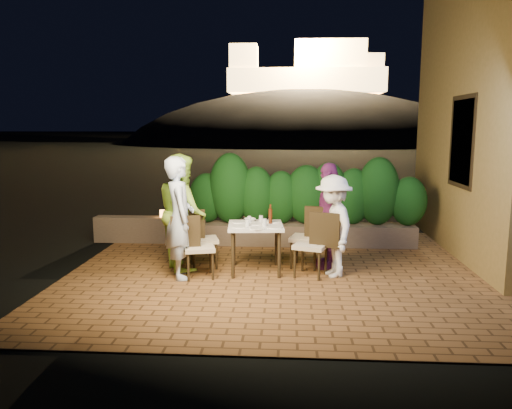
# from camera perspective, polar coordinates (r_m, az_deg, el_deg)

# --- Properties ---
(ground) EXTENTS (400.00, 400.00, 0.00)m
(ground) POSITION_cam_1_polar(r_m,az_deg,el_deg) (7.50, 4.46, -8.78)
(ground) COLOR black
(ground) RESTS_ON ground
(terrace_floor) EXTENTS (7.00, 6.00, 0.15)m
(terrace_floor) POSITION_cam_1_polar(r_m,az_deg,el_deg) (7.99, 4.42, -8.06)
(terrace_floor) COLOR brown
(terrace_floor) RESTS_ON ground
(building_wall) EXTENTS (1.60, 5.00, 5.00)m
(building_wall) POSITION_cam_1_polar(r_m,az_deg,el_deg) (9.87, 26.22, 9.45)
(building_wall) COLOR #A0803F
(building_wall) RESTS_ON ground
(window_pane) EXTENTS (0.08, 1.00, 1.40)m
(window_pane) POSITION_cam_1_polar(r_m,az_deg,el_deg) (9.13, 22.63, 6.65)
(window_pane) COLOR black
(window_pane) RESTS_ON building_wall
(window_frame) EXTENTS (0.06, 1.15, 1.55)m
(window_frame) POSITION_cam_1_polar(r_m,az_deg,el_deg) (9.12, 22.57, 6.65)
(window_frame) COLOR black
(window_frame) RESTS_ON building_wall
(planter) EXTENTS (4.20, 0.55, 0.40)m
(planter) POSITION_cam_1_polar(r_m,az_deg,el_deg) (9.67, 5.51, -3.38)
(planter) COLOR brown
(planter) RESTS_ON ground
(hedge) EXTENTS (4.00, 0.70, 1.10)m
(hedge) POSITION_cam_1_polar(r_m,az_deg,el_deg) (9.54, 5.58, 1.02)
(hedge) COLOR #113E12
(hedge) RESTS_ON planter
(parapet) EXTENTS (2.20, 0.30, 0.50)m
(parapet) POSITION_cam_1_polar(r_m,az_deg,el_deg) (10.02, -11.92, -2.81)
(parapet) COLOR brown
(parapet) RESTS_ON ground
(hill) EXTENTS (52.00, 40.00, 22.00)m
(hill) POSITION_cam_1_polar(r_m,az_deg,el_deg) (67.46, 5.54, 3.60)
(hill) COLOR black
(hill) RESTS_ON ground
(fortress) EXTENTS (26.00, 8.00, 8.00)m
(fortress) POSITION_cam_1_polar(r_m,az_deg,el_deg) (67.68, 5.74, 15.92)
(fortress) COLOR #FFCC7A
(fortress) RESTS_ON hill
(dining_table) EXTENTS (0.91, 0.91, 0.75)m
(dining_table) POSITION_cam_1_polar(r_m,az_deg,el_deg) (7.81, -0.05, -5.01)
(dining_table) COLOR white
(dining_table) RESTS_ON ground
(plate_nw) EXTENTS (0.23, 0.23, 0.01)m
(plate_nw) POSITION_cam_1_polar(r_m,az_deg,el_deg) (7.53, -1.85, -2.56)
(plate_nw) COLOR white
(plate_nw) RESTS_ON dining_table
(plate_sw) EXTENTS (0.25, 0.25, 0.01)m
(plate_sw) POSITION_cam_1_polar(r_m,az_deg,el_deg) (7.92, -1.98, -1.99)
(plate_sw) COLOR white
(plate_sw) RESTS_ON dining_table
(plate_ne) EXTENTS (0.23, 0.23, 0.01)m
(plate_ne) POSITION_cam_1_polar(r_m,az_deg,el_deg) (7.50, 2.14, -2.62)
(plate_ne) COLOR white
(plate_ne) RESTS_ON dining_table
(plate_se) EXTENTS (0.24, 0.24, 0.01)m
(plate_se) POSITION_cam_1_polar(r_m,az_deg,el_deg) (7.94, 2.05, -1.96)
(plate_se) COLOR white
(plate_se) RESTS_ON dining_table
(plate_centre) EXTENTS (0.24, 0.24, 0.01)m
(plate_centre) POSITION_cam_1_polar(r_m,az_deg,el_deg) (7.76, 0.07, -2.22)
(plate_centre) COLOR white
(plate_centre) RESTS_ON dining_table
(plate_front) EXTENTS (0.24, 0.24, 0.01)m
(plate_front) POSITION_cam_1_polar(r_m,az_deg,el_deg) (7.41, 0.19, -2.74)
(plate_front) COLOR white
(plate_front) RESTS_ON dining_table
(glass_nw) EXTENTS (0.06, 0.06, 0.11)m
(glass_nw) POSITION_cam_1_polar(r_m,az_deg,el_deg) (7.59, -1.00, -2.11)
(glass_nw) COLOR silver
(glass_nw) RESTS_ON dining_table
(glass_sw) EXTENTS (0.06, 0.06, 0.10)m
(glass_sw) POSITION_cam_1_polar(r_m,az_deg,el_deg) (7.91, -0.77, -1.69)
(glass_sw) COLOR silver
(glass_sw) RESTS_ON dining_table
(glass_ne) EXTENTS (0.07, 0.07, 0.11)m
(glass_ne) POSITION_cam_1_polar(r_m,az_deg,el_deg) (7.59, 0.96, -2.07)
(glass_ne) COLOR silver
(glass_ne) RESTS_ON dining_table
(glass_se) EXTENTS (0.06, 0.06, 0.11)m
(glass_se) POSITION_cam_1_polar(r_m,az_deg,el_deg) (7.90, 0.57, -1.66)
(glass_se) COLOR silver
(glass_se) RESTS_ON dining_table
(beer_bottle) EXTENTS (0.06, 0.06, 0.30)m
(beer_bottle) POSITION_cam_1_polar(r_m,az_deg,el_deg) (7.79, 1.66, -1.08)
(beer_bottle) COLOR #451C0B
(beer_bottle) RESTS_ON dining_table
(bowl) EXTENTS (0.23, 0.23, 0.04)m
(bowl) POSITION_cam_1_polar(r_m,az_deg,el_deg) (8.00, -0.69, -1.76)
(bowl) COLOR white
(bowl) RESTS_ON dining_table
(chair_left_front) EXTENTS (0.54, 0.54, 0.95)m
(chair_left_front) POSITION_cam_1_polar(r_m,az_deg,el_deg) (7.54, -6.50, -4.80)
(chair_left_front) COLOR black
(chair_left_front) RESTS_ON ground
(chair_left_back) EXTENTS (0.54, 0.54, 0.95)m
(chair_left_back) POSITION_cam_1_polar(r_m,az_deg,el_deg) (8.08, -5.98, -3.87)
(chair_left_back) COLOR black
(chair_left_back) RESTS_ON ground
(chair_right_front) EXTENTS (0.59, 0.59, 0.99)m
(chair_right_front) POSITION_cam_1_polar(r_m,az_deg,el_deg) (7.60, 6.28, -4.52)
(chair_right_front) COLOR black
(chair_right_front) RESTS_ON ground
(chair_right_back) EXTENTS (0.57, 0.57, 1.00)m
(chair_right_back) POSITION_cam_1_polar(r_m,az_deg,el_deg) (8.07, 5.71, -3.68)
(chair_right_back) COLOR black
(chair_right_back) RESTS_ON ground
(diner_blue) EXTENTS (0.62, 0.77, 1.82)m
(diner_blue) POSITION_cam_1_polar(r_m,az_deg,el_deg) (7.50, -8.72, -1.50)
(diner_blue) COLOR silver
(diner_blue) RESTS_ON ground
(diner_green) EXTENTS (1.03, 1.11, 1.84)m
(diner_green) POSITION_cam_1_polar(r_m,az_deg,el_deg) (7.99, -8.44, -0.79)
(diner_green) COLOR #A6DF45
(diner_green) RESTS_ON ground
(diner_white) EXTENTS (0.82, 1.11, 1.55)m
(diner_white) POSITION_cam_1_polar(r_m,az_deg,el_deg) (7.59, 8.82, -2.45)
(diner_white) COLOR white
(diner_white) RESTS_ON ground
(diner_purple) EXTENTS (0.52, 1.03, 1.69)m
(diner_purple) POSITION_cam_1_polar(r_m,az_deg,el_deg) (8.05, 8.26, -1.24)
(diner_purple) COLOR #722666
(diner_purple) RESTS_ON ground
(parapet_lamp) EXTENTS (0.10, 0.10, 0.14)m
(parapet_lamp) POSITION_cam_1_polar(r_m,az_deg,el_deg) (9.90, -10.66, -1.02)
(parapet_lamp) COLOR orange
(parapet_lamp) RESTS_ON parapet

